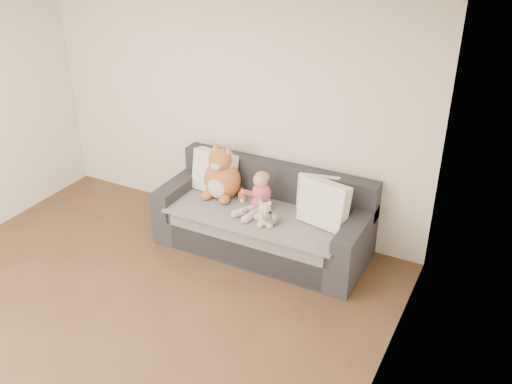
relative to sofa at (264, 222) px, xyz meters
The scene contains 10 objects.
room_shell 2.02m from the sofa, 111.44° to the right, with size 5.00×5.00×5.00m.
sofa is the anchor object (origin of this frame).
cushion_left 0.77m from the sofa, behind, with size 0.52×0.28×0.47m.
cushion_right_back 0.65m from the sofa, 25.12° to the left, with size 0.45×0.27×0.40m.
cushion_right_front 0.76m from the sofa, ahead, with size 0.53×0.32×0.47m.
toddler 0.36m from the sofa, 106.48° to the right, with size 0.31×0.45×0.44m.
plush_cat 0.65m from the sofa, behind, with size 0.50×0.43×0.62m.
teddy_bear 0.44m from the sofa, 62.67° to the right, with size 0.20×0.17×0.27m.
plush_cow 0.41m from the sofa, 53.11° to the right, with size 0.16×0.24×0.19m.
sippy_cup 0.33m from the sofa, 111.27° to the right, with size 0.09×0.06×0.10m.
Camera 1 is at (2.93, -2.55, 3.38)m, focal length 40.00 mm.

